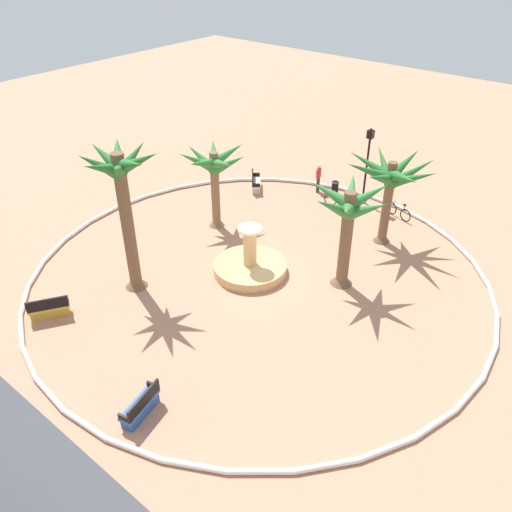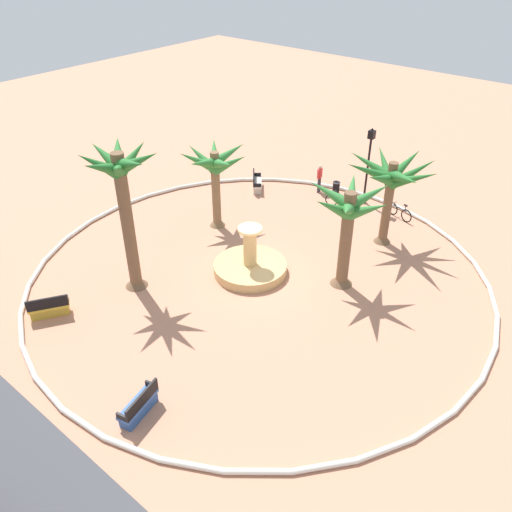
{
  "view_description": "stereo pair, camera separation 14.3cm",
  "coord_description": "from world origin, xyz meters",
  "px_view_note": "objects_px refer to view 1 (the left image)",
  "views": [
    {
      "loc": [
        -12.25,
        15.14,
        13.74
      ],
      "look_at": [
        0.14,
        0.01,
        1.0
      ],
      "focal_mm": 36.93,
      "sensor_mm": 36.0,
      "label": 1
    },
    {
      "loc": [
        -12.36,
        15.05,
        13.74
      ],
      "look_at": [
        0.14,
        0.01,
        1.0
      ],
      "focal_mm": 36.93,
      "sensor_mm": 36.0,
      "label": 2
    }
  ],
  "objects_px": {
    "bicycle_by_lamppost": "(339,201)",
    "lamppost": "(367,160)",
    "palm_tree_near_fountain": "(214,168)",
    "bench_north": "(49,310)",
    "bench_east": "(141,407)",
    "trash_bin": "(335,187)",
    "person_cyclist_helmet": "(318,177)",
    "palm_tree_far_side": "(122,189)",
    "palm_tree_mid_plaza": "(348,218)",
    "palm_tree_by_curb": "(391,179)",
    "bicycle_red_frame": "(398,211)",
    "bench_west": "(256,184)",
    "fountain": "(250,266)"
  },
  "relations": [
    {
      "from": "bicycle_by_lamppost",
      "to": "lamppost",
      "type": "bearing_deg",
      "value": -118.13
    },
    {
      "from": "palm_tree_near_fountain",
      "to": "bench_north",
      "type": "relative_size",
      "value": 2.68
    },
    {
      "from": "palm_tree_near_fountain",
      "to": "bench_east",
      "type": "distance_m",
      "value": 12.9
    },
    {
      "from": "trash_bin",
      "to": "person_cyclist_helmet",
      "type": "relative_size",
      "value": 0.43
    },
    {
      "from": "palm_tree_far_side",
      "to": "bench_east",
      "type": "bearing_deg",
      "value": 141.33
    },
    {
      "from": "trash_bin",
      "to": "palm_tree_mid_plaza",
      "type": "bearing_deg",
      "value": 123.97
    },
    {
      "from": "palm_tree_by_curb",
      "to": "palm_tree_far_side",
      "type": "bearing_deg",
      "value": 57.61
    },
    {
      "from": "bicycle_red_frame",
      "to": "person_cyclist_helmet",
      "type": "bearing_deg",
      "value": 1.09
    },
    {
      "from": "palm_tree_by_curb",
      "to": "bench_west",
      "type": "xyz_separation_m",
      "value": [
        8.62,
        -0.58,
        -3.06
      ]
    },
    {
      "from": "palm_tree_by_curb",
      "to": "bicycle_red_frame",
      "type": "distance_m",
      "value": 4.11
    },
    {
      "from": "bench_west",
      "to": "trash_bin",
      "type": "relative_size",
      "value": 2.12
    },
    {
      "from": "palm_tree_mid_plaza",
      "to": "bench_east",
      "type": "height_order",
      "value": "palm_tree_mid_plaza"
    },
    {
      "from": "bench_east",
      "to": "person_cyclist_helmet",
      "type": "bearing_deg",
      "value": -74.79
    },
    {
      "from": "trash_bin",
      "to": "bicycle_red_frame",
      "type": "bearing_deg",
      "value": 174.78
    },
    {
      "from": "lamppost",
      "to": "person_cyclist_helmet",
      "type": "height_order",
      "value": "lamppost"
    },
    {
      "from": "trash_bin",
      "to": "bicycle_red_frame",
      "type": "xyz_separation_m",
      "value": [
        -4.23,
        0.39,
        -0.0
      ]
    },
    {
      "from": "bench_north",
      "to": "lamppost",
      "type": "relative_size",
      "value": 0.37
    },
    {
      "from": "person_cyclist_helmet",
      "to": "lamppost",
      "type": "bearing_deg",
      "value": -169.33
    },
    {
      "from": "palm_tree_by_curb",
      "to": "person_cyclist_helmet",
      "type": "xyz_separation_m",
      "value": [
        5.6,
        -2.64,
        -2.46
      ]
    },
    {
      "from": "palm_tree_by_curb",
      "to": "bench_east",
      "type": "bearing_deg",
      "value": 86.65
    },
    {
      "from": "fountain",
      "to": "bench_east",
      "type": "height_order",
      "value": "fountain"
    },
    {
      "from": "bicycle_red_frame",
      "to": "bench_east",
      "type": "bearing_deg",
      "value": 88.78
    },
    {
      "from": "palm_tree_by_curb",
      "to": "lamppost",
      "type": "bearing_deg",
      "value": -47.5
    },
    {
      "from": "palm_tree_by_curb",
      "to": "palm_tree_mid_plaza",
      "type": "bearing_deg",
      "value": 94.24
    },
    {
      "from": "palm_tree_by_curb",
      "to": "lamppost",
      "type": "height_order",
      "value": "palm_tree_by_curb"
    },
    {
      "from": "lamppost",
      "to": "bicycle_by_lamppost",
      "type": "bearing_deg",
      "value": 61.87
    },
    {
      "from": "bench_north",
      "to": "palm_tree_mid_plaza",
      "type": "bearing_deg",
      "value": -129.99
    },
    {
      "from": "trash_bin",
      "to": "bench_east",
      "type": "bearing_deg",
      "value": 102.16
    },
    {
      "from": "lamppost",
      "to": "bicycle_by_lamppost",
      "type": "relative_size",
      "value": 2.67
    },
    {
      "from": "fountain",
      "to": "lamppost",
      "type": "xyz_separation_m",
      "value": [
        -0.46,
        -9.4,
        2.23
      ]
    },
    {
      "from": "trash_bin",
      "to": "bicycle_by_lamppost",
      "type": "distance_m",
      "value": 1.73
    },
    {
      "from": "fountain",
      "to": "bicycle_red_frame",
      "type": "relative_size",
      "value": 2.0
    },
    {
      "from": "bench_east",
      "to": "lamppost",
      "type": "height_order",
      "value": "lamppost"
    },
    {
      "from": "fountain",
      "to": "lamppost",
      "type": "relative_size",
      "value": 0.76
    },
    {
      "from": "palm_tree_near_fountain",
      "to": "lamppost",
      "type": "bearing_deg",
      "value": -122.44
    },
    {
      "from": "lamppost",
      "to": "trash_bin",
      "type": "height_order",
      "value": "lamppost"
    },
    {
      "from": "fountain",
      "to": "bicycle_red_frame",
      "type": "height_order",
      "value": "fountain"
    },
    {
      "from": "palm_tree_by_curb",
      "to": "lamppost",
      "type": "relative_size",
      "value": 1.04
    },
    {
      "from": "palm_tree_far_side",
      "to": "bench_north",
      "type": "height_order",
      "value": "palm_tree_far_side"
    },
    {
      "from": "palm_tree_mid_plaza",
      "to": "bench_north",
      "type": "xyz_separation_m",
      "value": [
        7.93,
        9.45,
        -2.97
      ]
    },
    {
      "from": "palm_tree_near_fountain",
      "to": "bicycle_red_frame",
      "type": "bearing_deg",
      "value": -135.72
    },
    {
      "from": "lamppost",
      "to": "trash_bin",
      "type": "bearing_deg",
      "value": 0.87
    },
    {
      "from": "palm_tree_far_side",
      "to": "bench_north",
      "type": "xyz_separation_m",
      "value": [
        1.1,
        3.56,
        -4.36
      ]
    },
    {
      "from": "palm_tree_far_side",
      "to": "lamppost",
      "type": "distance_m",
      "value": 14.05
    },
    {
      "from": "fountain",
      "to": "lamppost",
      "type": "distance_m",
      "value": 9.67
    },
    {
      "from": "palm_tree_near_fountain",
      "to": "bicycle_red_frame",
      "type": "xyz_separation_m",
      "value": [
        -6.98,
        -6.8,
        -2.85
      ]
    },
    {
      "from": "bench_east",
      "to": "person_cyclist_helmet",
      "type": "distance_m",
      "value": 18.04
    },
    {
      "from": "lamppost",
      "to": "person_cyclist_helmet",
      "type": "distance_m",
      "value": 3.19
    },
    {
      "from": "fountain",
      "to": "bench_west",
      "type": "height_order",
      "value": "fountain"
    },
    {
      "from": "fountain",
      "to": "bench_north",
      "type": "xyz_separation_m",
      "value": [
        4.26,
        7.56,
        0.02
      ]
    }
  ]
}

